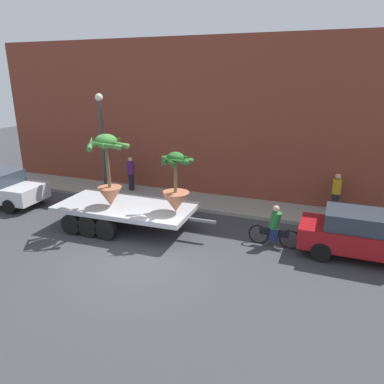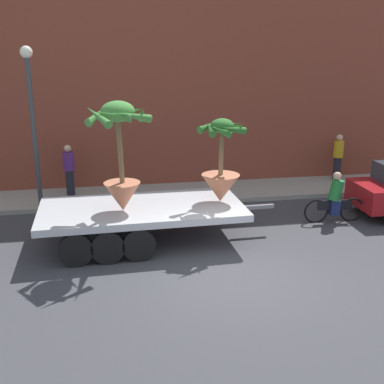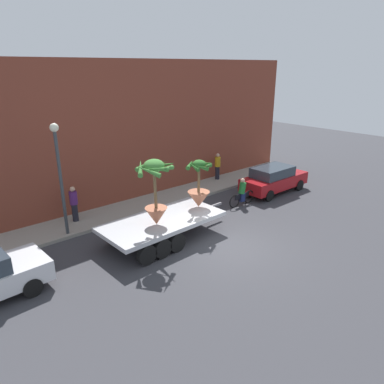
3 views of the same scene
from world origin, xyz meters
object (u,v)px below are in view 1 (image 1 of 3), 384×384
object	(u,v)px
potted_palm_middle	(108,169)
cyclist	(275,228)
potted_palm_rear	(176,189)
parked_car	(368,235)
street_lamp	(101,132)
pedestrian_far_left	(336,193)
pedestrian_near_gate	(131,173)
flatbed_trailer	(121,209)

from	to	relation	value
potted_palm_middle	cyclist	xyz separation A→B (m)	(6.15, 0.80, -1.74)
potted_palm_rear	parked_car	size ratio (longest dim) A/B	0.50
potted_palm_rear	street_lamp	bearing A→B (deg)	149.79
parked_car	pedestrian_far_left	xyz separation A→B (m)	(-1.03, 3.67, 0.22)
potted_palm_rear	pedestrian_near_gate	bearing A→B (deg)	136.61
flatbed_trailer	potted_palm_rear	distance (m)	2.59
pedestrian_near_gate	street_lamp	world-z (taller)	street_lamp
cyclist	pedestrian_near_gate	distance (m)	8.57
potted_palm_middle	pedestrian_near_gate	bearing A→B (deg)	110.72
potted_palm_rear	potted_palm_middle	bearing A→B (deg)	-173.02
potted_palm_rear	pedestrian_far_left	xyz separation A→B (m)	(5.48, 4.33, -0.80)
potted_palm_middle	street_lamp	world-z (taller)	street_lamp
potted_palm_middle	cyclist	distance (m)	6.44
pedestrian_near_gate	cyclist	bearing A→B (deg)	-24.47
flatbed_trailer	potted_palm_middle	world-z (taller)	potted_palm_middle
parked_car	pedestrian_near_gate	bearing A→B (deg)	162.66
flatbed_trailer	potted_palm_rear	world-z (taller)	potted_palm_rear
cyclist	parked_car	size ratio (longest dim) A/B	0.42
street_lamp	cyclist	bearing A→B (deg)	-16.10
parked_car	potted_palm_middle	bearing A→B (deg)	-173.85
potted_palm_middle	parked_car	bearing A→B (deg)	6.15
cyclist	pedestrian_near_gate	xyz separation A→B (m)	(-7.79, 3.55, 0.37)
pedestrian_far_left	street_lamp	bearing A→B (deg)	-172.66
flatbed_trailer	potted_palm_middle	xyz separation A→B (m)	(-0.26, -0.27, 1.65)
pedestrian_far_left	cyclist	bearing A→B (deg)	-116.74
flatbed_trailer	street_lamp	size ratio (longest dim) A/B	1.31
cyclist	parked_car	world-z (taller)	parked_car
flatbed_trailer	parked_car	size ratio (longest dim) A/B	1.43
flatbed_trailer	street_lamp	distance (m)	4.77
pedestrian_near_gate	parked_car	bearing A→B (deg)	-17.34
parked_car	pedestrian_far_left	size ratio (longest dim) A/B	2.58
potted_palm_middle	pedestrian_far_left	size ratio (longest dim) A/B	1.61
cyclist	pedestrian_near_gate	bearing A→B (deg)	155.53
potted_palm_middle	street_lamp	bearing A→B (deg)	127.09
potted_palm_rear	parked_car	distance (m)	6.62
potted_palm_rear	pedestrian_near_gate	size ratio (longest dim) A/B	1.30
street_lamp	parked_car	bearing A→B (deg)	-11.24
potted_palm_middle	parked_car	size ratio (longest dim) A/B	0.62
cyclist	parked_car	xyz separation A→B (m)	(2.97, 0.19, 0.16)
potted_palm_rear	potted_palm_middle	world-z (taller)	potted_palm_middle
flatbed_trailer	potted_palm_middle	distance (m)	1.69
potted_palm_rear	potted_palm_middle	xyz separation A→B (m)	(-2.61, -0.32, 0.57)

